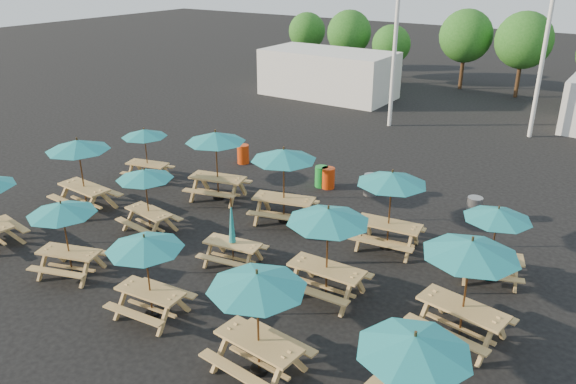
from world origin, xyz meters
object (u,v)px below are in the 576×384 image
Objects in this scene: picnic_unit_10 at (328,221)px; waste_bin_4 at (474,209)px; picnic_unit_14 at (497,218)px; picnic_unit_6 at (145,248)px; picnic_unit_8 at (284,159)px; picnic_unit_5 at (216,141)px; picnic_unit_1 at (78,150)px; picnic_unit_7 at (232,237)px; picnic_unit_2 at (145,136)px; waste_bin_2 at (328,178)px; picnic_unit_12 at (414,351)px; picnic_unit_13 at (471,255)px; waste_bin_3 at (371,185)px; picnic_unit_9 at (257,288)px; picnic_unit_3 at (62,213)px; waste_bin_0 at (243,154)px; waste_bin_1 at (321,177)px; picnic_unit_4 at (145,178)px; picnic_unit_11 at (392,183)px.

picnic_unit_10 reaches higher than waste_bin_4.
picnic_unit_6 is at bearing -153.63° from picnic_unit_14.
picnic_unit_5 is at bearing 160.03° from picnic_unit_8.
picnic_unit_1 is 1.22× the size of picnic_unit_7.
waste_bin_4 is (11.73, 3.45, -1.38)m from picnic_unit_2.
picnic_unit_10 is 4.57m from picnic_unit_14.
picnic_unit_10 is 3.12× the size of waste_bin_2.
picnic_unit_7 reaches higher than waste_bin_4.
picnic_unit_12 is at bearing -57.94° from picnic_unit_8.
picnic_unit_13 is 8.63m from waste_bin_3.
picnic_unit_3 is at bearing -177.81° from picnic_unit_9.
picnic_unit_7 is 3.28m from picnic_unit_10.
waste_bin_0 is at bearing 110.74° from picnic_unit_6.
picnic_unit_3 is 2.88× the size of waste_bin_1.
picnic_unit_5 is 12.04m from picnic_unit_12.
picnic_unit_5 reaches higher than picnic_unit_7.
picnic_unit_12 is (3.31, -0.07, -0.04)m from picnic_unit_9.
picnic_unit_10 reaches higher than waste_bin_3.
picnic_unit_5 is 3.22× the size of waste_bin_0.
picnic_unit_4 is at bearing 179.09° from picnic_unit_14.
picnic_unit_9 is 10.36m from waste_bin_3.
picnic_unit_6 is at bearing -76.60° from picnic_unit_5.
picnic_unit_9 is at bearing -173.66° from picnic_unit_12.
waste_bin_1 is at bearing 56.89° from picnic_unit_3.
picnic_unit_8 is at bearing 124.88° from picnic_unit_9.
picnic_unit_3 is 10.33m from picnic_unit_13.
waste_bin_3 is at bearing 53.50° from picnic_unit_8.
picnic_unit_4 is 7.63m from picnic_unit_9.
picnic_unit_13 is 9.77m from waste_bin_1.
picnic_unit_10 is 3.12× the size of waste_bin_4.
picnic_unit_9 is at bearing -98.70° from waste_bin_4.
waste_bin_2 is at bearing -170.24° from waste_bin_3.
picnic_unit_1 is at bearing -133.78° from waste_bin_2.
picnic_unit_12 is at bearing -78.51° from picnic_unit_13.
picnic_unit_8 is at bearing -111.23° from waste_bin_3.
picnic_unit_7 is 2.59× the size of waste_bin_4.
picnic_unit_9 is 1.02× the size of picnic_unit_12.
picnic_unit_8 is at bearing 28.69° from picnic_unit_1.
picnic_unit_3 is at bearing -114.50° from waste_bin_3.
picnic_unit_2 is at bearing 143.91° from picnic_unit_4.
waste_bin_0 is 6.02m from waste_bin_3.
picnic_unit_11 is 5.26m from waste_bin_2.
picnic_unit_2 is at bearing 131.55° from picnic_unit_6.
picnic_unit_3 is 4.57m from picnic_unit_7.
picnic_unit_8 is 7.40m from picnic_unit_13.
picnic_unit_14 is 2.82× the size of waste_bin_4.
picnic_unit_12 is at bearing -7.60° from picnic_unit_6.
waste_bin_0 is at bearing 125.69° from picnic_unit_8.
waste_bin_4 is (4.90, 9.80, -1.47)m from picnic_unit_6.
waste_bin_2 is at bearing 71.77° from picnic_unit_4.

